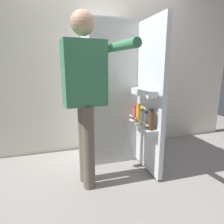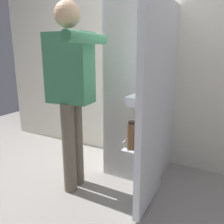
# 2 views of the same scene
# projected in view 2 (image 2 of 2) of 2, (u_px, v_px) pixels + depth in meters

# --- Properties ---
(ground_plane) EXTENTS (6.62, 6.62, 0.00)m
(ground_plane) POSITION_uv_depth(u_px,v_px,m) (117.00, 192.00, 2.21)
(ground_plane) COLOR gray
(kitchen_wall) EXTENTS (4.40, 0.10, 2.44)m
(kitchen_wall) POSITION_uv_depth(u_px,v_px,m) (152.00, 57.00, 2.66)
(kitchen_wall) COLOR silver
(kitchen_wall) RESTS_ON ground_plane
(refrigerator) EXTENTS (0.64, 1.15, 1.73)m
(refrigerator) POSITION_uv_depth(u_px,v_px,m) (141.00, 94.00, 2.40)
(refrigerator) COLOR silver
(refrigerator) RESTS_ON ground_plane
(person) EXTENTS (0.57, 0.68, 1.69)m
(person) POSITION_uv_depth(u_px,v_px,m) (71.00, 84.00, 2.06)
(person) COLOR #665B4C
(person) RESTS_ON ground_plane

